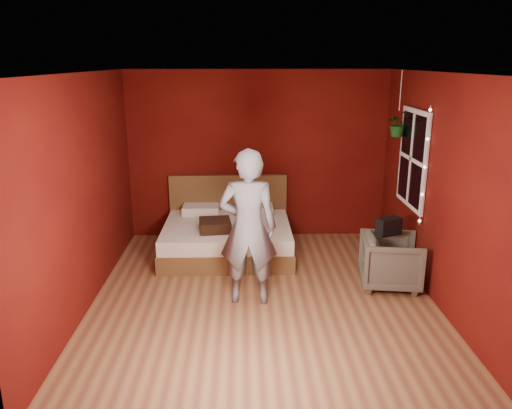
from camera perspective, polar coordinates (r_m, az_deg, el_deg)
name	(u,v)px	position (r m, az deg, el deg)	size (l,w,h in m)	color
floor	(263,298)	(6.05, 0.81, -10.60)	(4.50, 4.50, 0.00)	#8F6039
room_walls	(264,159)	(5.50, 0.88, 5.20)	(4.04, 4.54, 2.62)	#571109
window	(412,159)	(6.78, 17.44, 5.01)	(0.05, 0.97, 1.27)	white
fairy_lights	(425,167)	(6.29, 18.73, 4.07)	(0.04, 0.04, 1.45)	silver
bed	(227,235)	(7.34, -3.29, -3.47)	(1.83, 1.56, 1.01)	brown
person	(248,228)	(5.63, -0.91, -2.68)	(0.66, 0.43, 1.81)	slate
armchair	(391,261)	(6.45, 15.16, -6.28)	(0.70, 0.72, 0.65)	#676151
handbag	(389,226)	(6.35, 14.93, -2.42)	(0.30, 0.15, 0.22)	black
throw_pillow	(215,225)	(6.91, -4.70, -2.39)	(0.42, 0.42, 0.15)	black
hanging_plant	(398,124)	(7.08, 15.93, 8.89)	(0.39, 0.37, 0.87)	silver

